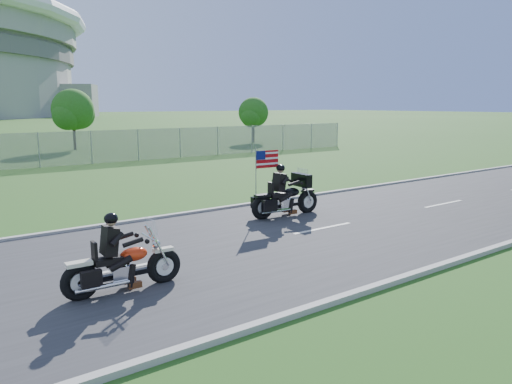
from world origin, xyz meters
TOP-DOWN VIEW (x-y plane):
  - ground at (0.00, 0.00)m, footprint 420.00×420.00m
  - road at (0.00, 0.00)m, footprint 120.00×8.00m
  - curb_north at (0.00, 4.05)m, footprint 120.00×0.18m
  - curb_south at (0.00, -4.05)m, footprint 120.00×0.18m
  - tree_fence_near at (6.04, 30.04)m, footprint 3.52×3.28m
  - tree_fence_far at (22.04, 28.03)m, footprint 3.08×2.87m
  - motorcycle_lead at (-2.53, -1.22)m, footprint 2.38×0.61m
  - motorcycle_follow at (4.21, 1.96)m, footprint 2.57×0.86m

SIDE VIEW (x-z plane):
  - ground at x=0.00m, z-range 0.00..0.00m
  - road at x=0.00m, z-range 0.00..0.04m
  - curb_north at x=0.00m, z-range -0.01..0.11m
  - curb_south at x=0.00m, z-range -0.01..0.11m
  - motorcycle_lead at x=-2.53m, z-range -0.29..1.31m
  - motorcycle_follow at x=4.21m, z-range -0.48..1.66m
  - tree_fence_far at x=22.04m, z-range 0.54..4.74m
  - tree_fence_near at x=6.04m, z-range 0.60..5.35m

